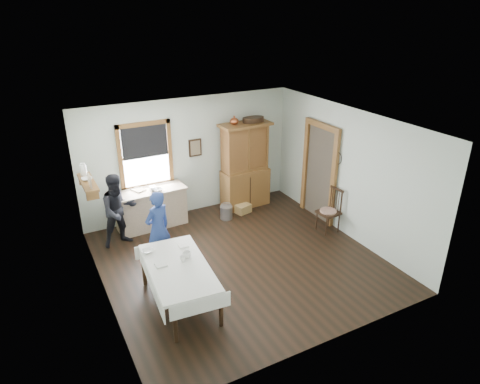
% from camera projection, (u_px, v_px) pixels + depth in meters
% --- Properties ---
extents(room, '(5.01, 5.01, 2.70)m').
position_uv_depth(room, '(240.00, 197.00, 7.70)').
color(room, black).
rests_on(room, ground).
extents(window, '(1.18, 0.07, 1.48)m').
position_uv_depth(window, '(145.00, 152.00, 9.15)').
color(window, white).
rests_on(window, room).
extents(doorway, '(0.09, 1.14, 2.22)m').
position_uv_depth(doorway, '(320.00, 169.00, 9.52)').
color(doorway, '#483F33').
rests_on(doorway, room).
extents(wall_shelf, '(0.24, 1.00, 0.44)m').
position_uv_depth(wall_shelf, '(87.00, 180.00, 7.84)').
color(wall_shelf, brown).
rests_on(wall_shelf, room).
extents(framed_picture, '(0.30, 0.04, 0.40)m').
position_uv_depth(framed_picture, '(195.00, 148.00, 9.67)').
color(framed_picture, black).
rests_on(framed_picture, room).
extents(rug_beater, '(0.01, 0.27, 0.27)m').
position_uv_depth(rug_beater, '(338.00, 152.00, 8.84)').
color(rug_beater, black).
rests_on(rug_beater, room).
extents(work_counter, '(1.56, 0.65, 0.88)m').
position_uv_depth(work_counter, '(151.00, 208.00, 9.35)').
color(work_counter, '#CAAC8C').
rests_on(work_counter, room).
extents(china_hutch, '(1.23, 0.62, 2.05)m').
position_uv_depth(china_hutch, '(245.00, 166.00, 10.13)').
color(china_hutch, brown).
rests_on(china_hutch, room).
extents(dining_table, '(1.11, 1.90, 0.73)m').
position_uv_depth(dining_table, '(180.00, 285.00, 6.93)').
color(dining_table, white).
rests_on(dining_table, room).
extents(spindle_chair, '(0.49, 0.49, 0.98)m').
position_uv_depth(spindle_chair, '(329.00, 210.00, 9.13)').
color(spindle_chair, black).
rests_on(spindle_chair, room).
extents(pail, '(0.32, 0.32, 0.31)m').
position_uv_depth(pail, '(226.00, 212.00, 9.81)').
color(pail, '#9A9DA2').
rests_on(pail, room).
extents(wicker_basket, '(0.40, 0.32, 0.20)m').
position_uv_depth(wicker_basket, '(243.00, 209.00, 10.10)').
color(wicker_basket, tan).
rests_on(wicker_basket, room).
extents(woman_blue, '(0.59, 0.50, 1.38)m').
position_uv_depth(woman_blue, '(158.00, 231.00, 7.89)').
color(woman_blue, navy).
rests_on(woman_blue, room).
extents(figure_dark, '(0.75, 0.62, 1.41)m').
position_uv_depth(figure_dark, '(119.00, 213.00, 8.56)').
color(figure_dark, black).
rests_on(figure_dark, room).
extents(table_cup_a, '(0.18, 0.18, 0.11)m').
position_uv_depth(table_cup_a, '(187.00, 255.00, 7.00)').
color(table_cup_a, white).
rests_on(table_cup_a, dining_table).
extents(table_cup_b, '(0.14, 0.14, 0.10)m').
position_uv_depth(table_cup_b, '(183.00, 259.00, 6.89)').
color(table_cup_b, white).
rests_on(table_cup_b, dining_table).
extents(table_bowl, '(0.25, 0.25, 0.05)m').
position_uv_depth(table_bowl, '(148.00, 251.00, 7.15)').
color(table_bowl, white).
rests_on(table_bowl, dining_table).
extents(counter_book, '(0.26, 0.30, 0.02)m').
position_uv_depth(counter_book, '(134.00, 192.00, 9.07)').
color(counter_book, '#807055').
rests_on(counter_book, work_counter).
extents(counter_bowl, '(0.21, 0.21, 0.06)m').
position_uv_depth(counter_bowl, '(158.00, 190.00, 9.09)').
color(counter_bowl, white).
rests_on(counter_bowl, work_counter).
extents(shelf_bowl, '(0.22, 0.22, 0.05)m').
position_uv_depth(shelf_bowl, '(87.00, 179.00, 7.84)').
color(shelf_bowl, white).
rests_on(shelf_bowl, wall_shelf).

